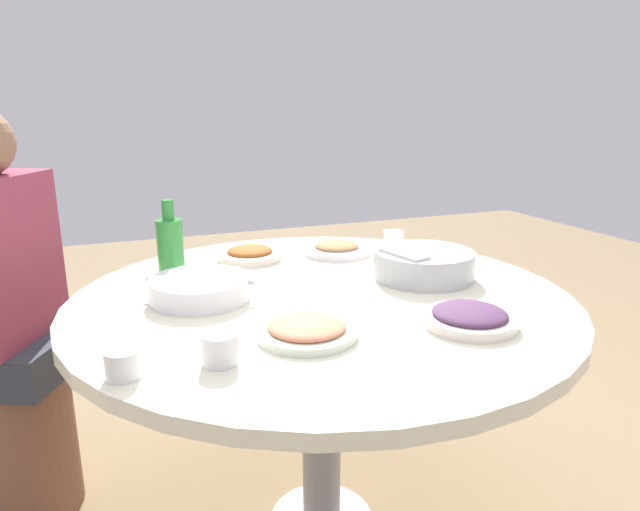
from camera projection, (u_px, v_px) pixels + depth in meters
name	position (u px, v px, depth m)	size (l,w,h in m)	color
round_dining_table	(322.00, 323.00, 1.48)	(1.30, 1.30, 0.73)	#99999E
rice_bowl	(423.00, 264.00, 1.58)	(0.29, 0.29, 0.09)	#B2B5BA
soup_bowl	(200.00, 289.00, 1.41)	(0.25, 0.25, 0.06)	white
dish_eggplant	(470.00, 317.00, 1.24)	(0.21, 0.21, 0.04)	silver
dish_tofu_braise	(337.00, 249.00, 1.85)	(0.22, 0.22, 0.04)	white
dish_stirfry	(250.00, 254.00, 1.78)	(0.20, 0.20, 0.04)	silver
dish_shrimp	(307.00, 329.00, 1.18)	(0.22, 0.22, 0.04)	silver
green_bottle	(170.00, 245.00, 1.59)	(0.08, 0.08, 0.22)	#318E39
tea_cup_near	(123.00, 364.00, 1.00)	(0.07, 0.07, 0.05)	white
tea_cup_far	(394.00, 240.00, 1.90)	(0.07, 0.07, 0.06)	white
tea_cup_side	(220.00, 348.00, 1.05)	(0.07, 0.07, 0.06)	white
stool_for_diner_left	(23.00, 442.00, 1.67)	(0.30, 0.30, 0.45)	brown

